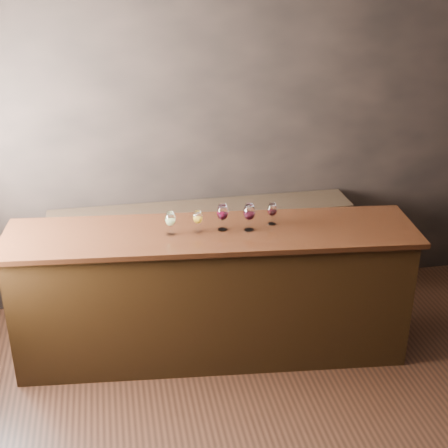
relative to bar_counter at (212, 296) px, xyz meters
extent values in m
cube|color=black|center=(0.36, 1.01, 0.86)|extent=(5.00, 0.02, 2.80)
cube|color=silver|center=(0.36, -1.24, 2.26)|extent=(5.00, 4.50, 0.02)
cube|color=black|center=(0.00, 0.00, 0.00)|extent=(3.11, 0.97, 1.07)
cube|color=black|center=(0.00, 0.00, 0.56)|extent=(3.22, 1.05, 0.04)
cube|color=black|center=(0.05, 0.79, -0.05)|extent=(2.70, 0.40, 0.97)
cylinder|color=white|center=(-0.31, 0.00, 0.58)|extent=(0.07, 0.07, 0.00)
cylinder|color=white|center=(-0.31, 0.00, 0.62)|extent=(0.01, 0.01, 0.07)
ellipsoid|color=white|center=(-0.31, 0.00, 0.70)|extent=(0.08, 0.08, 0.11)
cylinder|color=white|center=(-0.31, 0.00, 0.75)|extent=(0.06, 0.06, 0.01)
ellipsoid|color=#BDBE69|center=(-0.31, 0.00, 0.69)|extent=(0.06, 0.06, 0.05)
cylinder|color=white|center=(-0.10, 0.00, 0.58)|extent=(0.06, 0.06, 0.00)
cylinder|color=white|center=(-0.10, 0.00, 0.61)|extent=(0.01, 0.01, 0.07)
ellipsoid|color=white|center=(-0.10, 0.00, 0.70)|extent=(0.07, 0.07, 0.10)
cylinder|color=white|center=(-0.10, 0.00, 0.75)|extent=(0.05, 0.05, 0.01)
ellipsoid|color=orange|center=(-0.10, 0.00, 0.68)|extent=(0.06, 0.06, 0.05)
cylinder|color=white|center=(0.09, 0.01, 0.58)|extent=(0.07, 0.07, 0.00)
cylinder|color=white|center=(0.09, 0.01, 0.62)|extent=(0.01, 0.01, 0.08)
ellipsoid|color=white|center=(0.09, 0.01, 0.72)|extent=(0.09, 0.09, 0.12)
cylinder|color=white|center=(0.09, 0.01, 0.78)|extent=(0.07, 0.07, 0.01)
ellipsoid|color=black|center=(0.09, 0.01, 0.70)|extent=(0.07, 0.07, 0.06)
cylinder|color=white|center=(0.28, -0.04, 0.58)|extent=(0.08, 0.08, 0.00)
cylinder|color=white|center=(0.28, -0.04, 0.62)|extent=(0.01, 0.01, 0.08)
ellipsoid|color=white|center=(0.28, -0.04, 0.73)|extent=(0.09, 0.09, 0.13)
cylinder|color=white|center=(0.28, -0.04, 0.78)|extent=(0.07, 0.07, 0.01)
ellipsoid|color=black|center=(0.28, -0.04, 0.71)|extent=(0.07, 0.07, 0.06)
cylinder|color=white|center=(0.49, 0.04, 0.58)|extent=(0.06, 0.06, 0.00)
cylinder|color=white|center=(0.49, 0.04, 0.61)|extent=(0.01, 0.01, 0.07)
ellipsoid|color=white|center=(0.49, 0.04, 0.70)|extent=(0.07, 0.07, 0.10)
cylinder|color=white|center=(0.49, 0.04, 0.74)|extent=(0.05, 0.05, 0.01)
ellipsoid|color=black|center=(0.49, 0.04, 0.68)|extent=(0.06, 0.06, 0.05)
camera|label=1|loc=(-0.71, -4.24, 2.62)|focal=50.00mm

